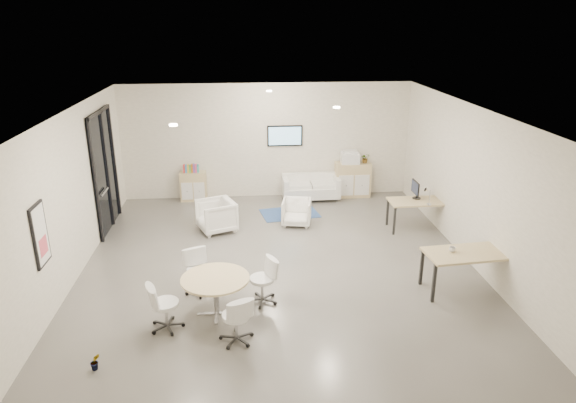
% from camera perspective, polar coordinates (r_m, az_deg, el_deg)
% --- Properties ---
extents(room_shell, '(9.60, 10.60, 4.80)m').
position_cam_1_polar(room_shell, '(10.09, -1.08, 0.96)').
color(room_shell, '#57554F').
rests_on(room_shell, ground).
extents(glass_door, '(0.09, 1.90, 2.85)m').
position_cam_1_polar(glass_door, '(12.92, -19.72, 3.57)').
color(glass_door, black).
rests_on(glass_door, room_shell).
extents(artwork, '(0.05, 0.54, 1.04)m').
position_cam_1_polar(artwork, '(9.21, -25.84, -3.37)').
color(artwork, black).
rests_on(artwork, room_shell).
extents(wall_tv, '(0.98, 0.06, 0.58)m').
position_cam_1_polar(wall_tv, '(14.38, -0.35, 7.31)').
color(wall_tv, black).
rests_on(wall_tv, room_shell).
extents(ceiling_spots, '(3.14, 4.14, 0.03)m').
position_cam_1_polar(ceiling_spots, '(10.50, -2.57, 10.59)').
color(ceiling_spots, '#FFEAC6').
rests_on(ceiling_spots, room_shell).
extents(sideboard_left, '(0.72, 0.38, 0.81)m').
position_cam_1_polar(sideboard_left, '(14.58, -10.46, 1.67)').
color(sideboard_left, tan).
rests_on(sideboard_left, room_shell).
extents(sideboard_right, '(0.98, 0.48, 0.98)m').
position_cam_1_polar(sideboard_right, '(14.76, 7.17, 2.43)').
color(sideboard_right, tan).
rests_on(sideboard_right, room_shell).
extents(books, '(0.42, 0.14, 0.22)m').
position_cam_1_polar(books, '(14.44, -10.72, 3.62)').
color(books, red).
rests_on(books, sideboard_left).
extents(printer, '(0.52, 0.44, 0.36)m').
position_cam_1_polar(printer, '(14.56, 6.91, 4.91)').
color(printer, white).
rests_on(printer, sideboard_right).
extents(loveseat, '(1.59, 0.82, 0.59)m').
position_cam_1_polar(loveseat, '(14.48, 2.52, 1.52)').
color(loveseat, white).
rests_on(loveseat, room_shell).
extents(blue_rug, '(1.60, 1.21, 0.01)m').
position_cam_1_polar(blue_rug, '(13.47, 0.19, -1.31)').
color(blue_rug, '#2B4B83').
rests_on(blue_rug, room_shell).
extents(armchair_left, '(1.01, 1.04, 0.84)m').
position_cam_1_polar(armchair_left, '(12.37, -7.99, -1.43)').
color(armchair_left, white).
rests_on(armchair_left, room_shell).
extents(armchair_right, '(0.80, 0.76, 0.71)m').
position_cam_1_polar(armchair_right, '(12.65, 0.95, -1.06)').
color(armchair_right, white).
rests_on(armchair_right, room_shell).
extents(desk_rear, '(1.41, 0.72, 0.73)m').
position_cam_1_polar(desk_rear, '(12.67, 14.26, -0.21)').
color(desk_rear, tan).
rests_on(desk_rear, room_shell).
extents(desk_front, '(1.60, 0.90, 0.80)m').
position_cam_1_polar(desk_front, '(10.02, 19.27, -5.77)').
color(desk_front, tan).
rests_on(desk_front, room_shell).
extents(monitor, '(0.20, 0.50, 0.44)m').
position_cam_1_polar(monitor, '(12.69, 13.99, 1.33)').
color(monitor, black).
rests_on(monitor, desk_rear).
extents(round_table, '(1.17, 1.17, 0.71)m').
position_cam_1_polar(round_table, '(8.88, -8.08, -8.87)').
color(round_table, tan).
rests_on(round_table, room_shell).
extents(meeting_chairs, '(2.37, 2.37, 0.82)m').
position_cam_1_polar(meeting_chairs, '(8.99, -8.01, -10.07)').
color(meeting_chairs, white).
rests_on(meeting_chairs, room_shell).
extents(plant_cabinet, '(0.32, 0.34, 0.22)m').
position_cam_1_polar(plant_cabinet, '(14.65, 8.56, 4.68)').
color(plant_cabinet, '#3F7F3F').
rests_on(plant_cabinet, sideboard_right).
extents(plant_floor, '(0.24, 0.30, 0.12)m').
position_cam_1_polar(plant_floor, '(8.35, -20.58, -16.72)').
color(plant_floor, '#3F7F3F').
rests_on(plant_floor, room_shell).
extents(cup, '(0.14, 0.13, 0.12)m').
position_cam_1_polar(cup, '(9.90, 17.80, -5.03)').
color(cup, white).
rests_on(cup, desk_front).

